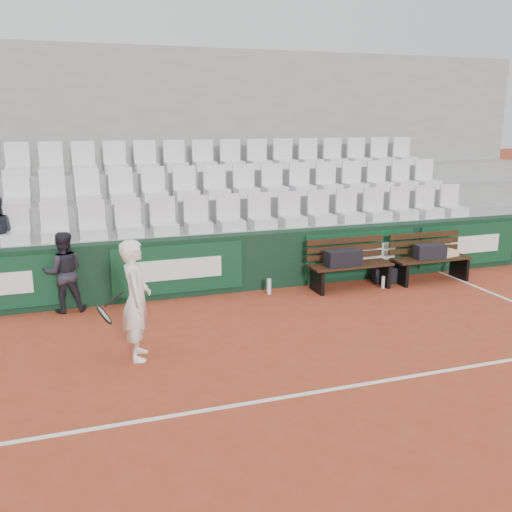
{
  "coord_description": "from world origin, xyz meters",
  "views": [
    {
      "loc": [
        -1.92,
        -5.27,
        2.98
      ],
      "look_at": [
        0.68,
        2.4,
        1.0
      ],
      "focal_mm": 40.0,
      "sensor_mm": 36.0,
      "label": 1
    }
  ],
  "objects": [
    {
      "name": "grandstand_tier_back",
      "position": [
        0.0,
        6.53,
        0.95
      ],
      "size": [
        18.0,
        0.95,
        1.9
      ],
      "primitive_type": "cube",
      "color": "gray",
      "rests_on": "ground"
    },
    {
      "name": "ball_kid",
      "position": [
        -2.01,
        3.76,
        0.64
      ],
      "size": [
        0.63,
        0.5,
        1.28
      ],
      "primitive_type": "imported",
      "rotation": [
        0.0,
        0.0,
        3.17
      ],
      "color": "black",
      "rests_on": "ground"
    },
    {
      "name": "seat_row_back",
      "position": [
        0.0,
        6.35,
        2.21
      ],
      "size": [
        11.9,
        0.44,
        0.63
      ],
      "primitive_type": "cube",
      "color": "silver",
      "rests_on": "grandstand_tier_back"
    },
    {
      "name": "ground",
      "position": [
        0.0,
        0.0,
        0.0
      ],
      "size": [
        80.0,
        80.0,
        0.0
      ],
      "primitive_type": "plane",
      "color": "#A43E25",
      "rests_on": "ground"
    },
    {
      "name": "seat_row_front",
      "position": [
        0.0,
        4.45,
        1.31
      ],
      "size": [
        11.9,
        0.44,
        0.63
      ],
      "primitive_type": "cube",
      "color": "silver",
      "rests_on": "grandstand_tier_front"
    },
    {
      "name": "grandstand_tier_mid",
      "position": [
        0.0,
        5.58,
        0.72
      ],
      "size": [
        18.0,
        0.95,
        1.45
      ],
      "primitive_type": "cube",
      "color": "gray",
      "rests_on": "ground"
    },
    {
      "name": "water_bottle_near",
      "position": [
        1.32,
        3.58,
        0.14
      ],
      "size": [
        0.08,
        0.08,
        0.27
      ],
      "primitive_type": "cylinder",
      "color": "silver",
      "rests_on": "ground"
    },
    {
      "name": "seat_row_mid",
      "position": [
        0.0,
        5.4,
        1.77
      ],
      "size": [
        11.9,
        0.44,
        0.63
      ],
      "primitive_type": "cube",
      "color": "silver",
      "rests_on": "grandstand_tier_mid"
    },
    {
      "name": "grandstand_tier_front",
      "position": [
        0.0,
        4.62,
        0.5
      ],
      "size": [
        18.0,
        0.95,
        1.0
      ],
      "primitive_type": "cube",
      "color": "#989895",
      "rests_on": "ground"
    },
    {
      "name": "tennis_player",
      "position": [
        -1.17,
        1.6,
        0.77
      ],
      "size": [
        0.71,
        0.6,
        1.53
      ],
      "color": "white",
      "rests_on": "ground"
    },
    {
      "name": "court_baseline",
      "position": [
        0.0,
        0.0,
        0.0
      ],
      "size": [
        18.0,
        0.06,
        0.01
      ],
      "primitive_type": "cube",
      "color": "white",
      "rests_on": "ground"
    },
    {
      "name": "sports_bag_ground",
      "position": [
        3.61,
        3.57,
        0.14
      ],
      "size": [
        0.53,
        0.38,
        0.29
      ],
      "primitive_type": "cube",
      "rotation": [
        0.0,
        0.0,
        -0.22
      ],
      "color": "black",
      "rests_on": "ground"
    },
    {
      "name": "water_bottle_far",
      "position": [
        3.36,
        3.24,
        0.11
      ],
      "size": [
        0.06,
        0.06,
        0.22
      ],
      "primitive_type": "cylinder",
      "color": "silver",
      "rests_on": "ground"
    },
    {
      "name": "bench_left",
      "position": [
        2.8,
        3.42,
        0.23
      ],
      "size": [
        1.5,
        0.56,
        0.45
      ],
      "primitive_type": "cube",
      "color": "#331C0F",
      "rests_on": "ground"
    },
    {
      "name": "towel",
      "position": [
        4.78,
        3.4,
        0.5
      ],
      "size": [
        0.44,
        0.36,
        0.11
      ],
      "primitive_type": "cube",
      "rotation": [
        0.0,
        0.0,
        0.2
      ],
      "color": "beige",
      "rests_on": "bench_right"
    },
    {
      "name": "sports_bag_left",
      "position": [
        2.62,
        3.37,
        0.59
      ],
      "size": [
        0.64,
        0.29,
        0.27
      ],
      "primitive_type": "cube",
      "rotation": [
        0.0,
        0.0,
        0.03
      ],
      "color": "black",
      "rests_on": "bench_left"
    },
    {
      "name": "sports_bag_right",
      "position": [
        4.37,
        3.33,
        0.58
      ],
      "size": [
        0.58,
        0.32,
        0.26
      ],
      "primitive_type": "cube",
      "rotation": [
        0.0,
        0.0,
        -0.1
      ],
      "color": "black",
      "rests_on": "bench_right"
    },
    {
      "name": "back_barrier",
      "position": [
        0.07,
        3.99,
        0.5
      ],
      "size": [
        18.0,
        0.34,
        1.0
      ],
      "color": "black",
      "rests_on": "ground"
    },
    {
      "name": "bench_right",
      "position": [
        4.43,
        3.37,
        0.23
      ],
      "size": [
        1.5,
        0.56,
        0.45
      ],
      "primitive_type": "cube",
      "color": "black",
      "rests_on": "ground"
    },
    {
      "name": "grandstand_rear_wall",
      "position": [
        0.0,
        7.15,
        2.2
      ],
      "size": [
        18.0,
        0.3,
        4.4
      ],
      "primitive_type": "cube",
      "color": "gray",
      "rests_on": "ground"
    }
  ]
}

